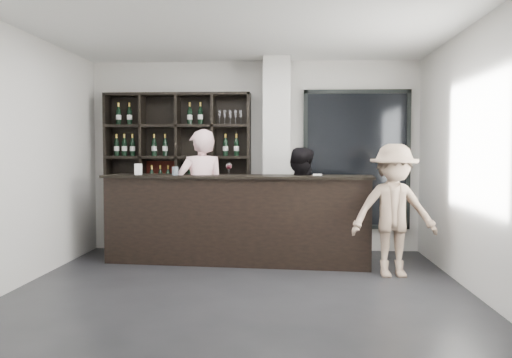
# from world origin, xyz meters

# --- Properties ---
(floor) EXTENTS (5.00, 5.50, 0.01)m
(floor) POSITION_xyz_m (0.00, 0.00, -0.01)
(floor) COLOR black
(floor) RESTS_ON ground
(wine_shelf) EXTENTS (2.20, 0.35, 2.40)m
(wine_shelf) POSITION_xyz_m (-1.15, 2.57, 1.20)
(wine_shelf) COLOR black
(wine_shelf) RESTS_ON floor
(structural_column) EXTENTS (0.40, 0.40, 2.90)m
(structural_column) POSITION_xyz_m (0.35, 2.47, 1.45)
(structural_column) COLOR silver
(structural_column) RESTS_ON floor
(glass_panel) EXTENTS (1.60, 0.08, 2.10)m
(glass_panel) POSITION_xyz_m (1.55, 2.69, 1.40)
(glass_panel) COLOR black
(glass_panel) RESTS_ON floor
(tasting_counter) EXTENTS (3.64, 0.75, 1.20)m
(tasting_counter) POSITION_xyz_m (-0.17, 1.75, 0.60)
(tasting_counter) COLOR black
(tasting_counter) RESTS_ON floor
(taster_pink) EXTENTS (0.78, 0.64, 1.83)m
(taster_pink) POSITION_xyz_m (-0.68, 1.85, 0.91)
(taster_pink) COLOR #FFC5C8
(taster_pink) RESTS_ON floor
(taster_black) EXTENTS (0.93, 0.84, 1.58)m
(taster_black) POSITION_xyz_m (0.67, 1.85, 0.79)
(taster_black) COLOR black
(taster_black) RESTS_ON floor
(customer) EXTENTS (1.10, 0.70, 1.61)m
(customer) POSITION_xyz_m (1.80, 1.05, 0.81)
(customer) COLOR #8E755F
(customer) RESTS_ON floor
(wine_glass) EXTENTS (0.10, 0.10, 0.19)m
(wine_glass) POSITION_xyz_m (-0.28, 1.73, 1.30)
(wine_glass) COLOR white
(wine_glass) RESTS_ON tasting_counter
(spit_cup) EXTENTS (0.10, 0.10, 0.12)m
(spit_cup) POSITION_xyz_m (-1.02, 1.71, 1.26)
(spit_cup) COLOR silver
(spit_cup) RESTS_ON tasting_counter
(napkin_stack) EXTENTS (0.13, 0.13, 0.02)m
(napkin_stack) POSITION_xyz_m (0.91, 1.73, 1.21)
(napkin_stack) COLOR white
(napkin_stack) RESTS_ON tasting_counter
(card_stand) EXTENTS (0.11, 0.09, 0.15)m
(card_stand) POSITION_xyz_m (-1.55, 1.79, 1.28)
(card_stand) COLOR white
(card_stand) RESTS_ON tasting_counter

